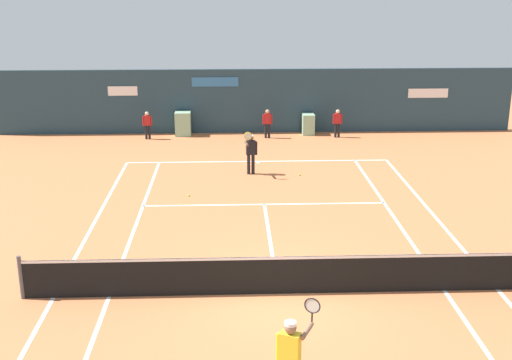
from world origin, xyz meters
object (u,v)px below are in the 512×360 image
(player_near_side, at_px, (291,353))
(ball_kid_left_post, at_px, (147,123))
(tennis_ball_by_sideline, at_px, (299,175))
(ball_kid_centre_post, at_px, (267,122))
(ball_kid_right_post, at_px, (338,121))
(tennis_ball_mid_court, at_px, (189,195))
(player_on_baseline, at_px, (251,151))

(player_near_side, height_order, ball_kid_left_post, player_near_side)
(tennis_ball_by_sideline, bearing_deg, ball_kid_centre_post, 98.22)
(player_near_side, relative_size, ball_kid_right_post, 1.37)
(tennis_ball_mid_court, relative_size, tennis_ball_by_sideline, 1.00)
(ball_kid_left_post, bearing_deg, tennis_ball_mid_court, 99.62)
(ball_kid_left_post, xyz_separation_m, tennis_ball_by_sideline, (6.43, -6.09, -0.71))
(tennis_ball_by_sideline, bearing_deg, tennis_ball_mid_court, -150.24)
(ball_kid_centre_post, bearing_deg, ball_kid_left_post, 2.68)
(player_near_side, height_order, ball_kid_right_post, player_near_side)
(player_on_baseline, relative_size, ball_kid_centre_post, 1.32)
(ball_kid_left_post, relative_size, tennis_ball_mid_court, 18.99)
(tennis_ball_mid_court, distance_m, tennis_ball_by_sideline, 4.68)
(ball_kid_centre_post, xyz_separation_m, tennis_ball_mid_court, (-3.18, -8.41, -0.74))
(tennis_ball_mid_court, height_order, tennis_ball_by_sideline, same)
(player_on_baseline, height_order, ball_kid_left_post, player_on_baseline)
(ball_kid_left_post, height_order, tennis_ball_by_sideline, ball_kid_left_post)
(ball_kid_left_post, bearing_deg, player_on_baseline, 122.03)
(player_on_baseline, xyz_separation_m, tennis_ball_mid_court, (-2.22, -2.57, -0.89))
(player_near_side, bearing_deg, player_on_baseline, 115.66)
(player_on_baseline, bearing_deg, player_near_side, 81.07)
(tennis_ball_mid_court, bearing_deg, ball_kid_right_post, 52.49)
(ball_kid_left_post, height_order, tennis_ball_mid_court, ball_kid_left_post)
(ball_kid_left_post, distance_m, tennis_ball_mid_court, 8.76)
(player_near_side, bearing_deg, tennis_ball_mid_court, 126.81)
(player_on_baseline, distance_m, ball_kid_centre_post, 5.92)
(player_on_baseline, bearing_deg, ball_kid_centre_post, -109.28)
(tennis_ball_by_sideline, bearing_deg, player_on_baseline, 172.36)
(player_on_baseline, relative_size, tennis_ball_mid_court, 26.04)
(player_on_baseline, distance_m, tennis_ball_by_sideline, 2.06)
(tennis_ball_mid_court, xyz_separation_m, tennis_ball_by_sideline, (4.06, 2.32, 0.00))
(player_on_baseline, height_order, tennis_ball_by_sideline, player_on_baseline)
(ball_kid_centre_post, bearing_deg, player_near_side, 90.63)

